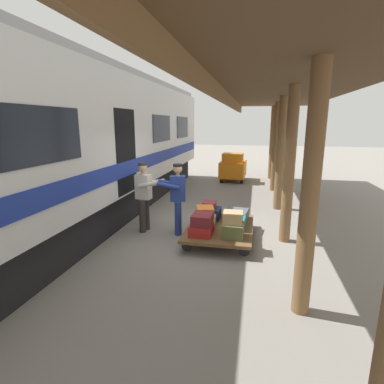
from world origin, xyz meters
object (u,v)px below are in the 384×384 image
object	(u,v)px
train_car	(70,146)
suitcase_teal_softside	(235,223)
suitcase_navy_fabric	(210,213)
porter_in_overalls	(177,196)
suitcase_burgundy_valise	(209,205)
suitcase_olive_duffel	(233,230)
suitcase_slate_roller	(236,215)
suitcase_orange_carryall	(205,212)
porter_by_door	(144,195)
luggage_cart	(220,228)
baggage_tug	(233,167)
suitcase_cream_canvas	(206,222)
suitcase_red_plastic	(201,229)
suitcase_tan_vintage	(233,218)
suitcase_maroon_trunk	(202,219)

from	to	relation	value
train_car	suitcase_teal_softside	bearing A→B (deg)	177.55
suitcase_navy_fabric	porter_in_overalls	distance (m)	0.99
train_car	suitcase_burgundy_valise	distance (m)	3.77
suitcase_olive_duffel	porter_in_overalls	xyz separation A→B (m)	(1.38, -0.70, 0.49)
suitcase_slate_roller	suitcase_orange_carryall	xyz separation A→B (m)	(0.69, 0.56, 0.20)
suitcase_olive_duffel	porter_by_door	bearing A→B (deg)	-17.83
luggage_cart	suitcase_olive_duffel	distance (m)	0.70
train_car	baggage_tug	bearing A→B (deg)	-116.62
suitcase_cream_canvas	porter_by_door	xyz separation A→B (m)	(1.54, -0.13, 0.54)
luggage_cart	porter_in_overalls	xyz separation A→B (m)	(1.05, -0.12, 0.67)
suitcase_red_plastic	suitcase_tan_vintage	size ratio (longest dim) A/B	1.36
suitcase_teal_softside	suitcase_slate_roller	bearing A→B (deg)	-90.00
train_car	suitcase_tan_vintage	distance (m)	4.42
train_car	suitcase_maroon_trunk	size ratio (longest dim) A/B	30.19
suitcase_slate_roller	suitcase_red_plastic	xyz separation A→B (m)	(0.67, 1.16, -0.01)
suitcase_navy_fabric	suitcase_cream_canvas	distance (m)	0.58
suitcase_olive_duffel	suitcase_red_plastic	distance (m)	0.67
suitcase_maroon_trunk	suitcase_red_plastic	bearing A→B (deg)	48.96
suitcase_teal_softside	suitcase_slate_roller	xyz separation A→B (m)	(0.00, -0.58, 0.01)
suitcase_red_plastic	suitcase_cream_canvas	world-z (taller)	suitcase_red_plastic
suitcase_slate_roller	porter_by_door	size ratio (longest dim) A/B	0.37
suitcase_cream_canvas	suitcase_burgundy_valise	size ratio (longest dim) A/B	1.62
porter_in_overalls	luggage_cart	bearing A→B (deg)	173.53
train_car	suitcase_olive_duffel	xyz separation A→B (m)	(-4.15, 0.76, -1.62)
suitcase_red_plastic	suitcase_maroon_trunk	distance (m)	0.23
porter_in_overalls	baggage_tug	size ratio (longest dim) A/B	0.98
suitcase_navy_fabric	porter_in_overalls	xyz separation A→B (m)	(0.72, 0.46, 0.50)
suitcase_slate_roller	suitcase_red_plastic	size ratio (longest dim) A/B	1.17
suitcase_tan_vintage	baggage_tug	distance (m)	7.82
train_car	suitcase_teal_softside	size ratio (longest dim) A/B	28.83
suitcase_navy_fabric	luggage_cart	bearing A→B (deg)	119.82
suitcase_olive_duffel	suitcase_maroon_trunk	xyz separation A→B (m)	(0.65, -0.02, 0.19)
train_car	suitcase_cream_canvas	size ratio (longest dim) A/B	26.03
luggage_cart	suitcase_cream_canvas	xyz separation A→B (m)	(0.33, 0.00, 0.14)
train_car	suitcase_tan_vintage	xyz separation A→B (m)	(-4.14, 0.75, -1.35)
suitcase_teal_softside	suitcase_cream_canvas	xyz separation A→B (m)	(0.67, 0.00, -0.02)
luggage_cart	suitcase_navy_fabric	distance (m)	0.69
train_car	luggage_cart	distance (m)	4.22
suitcase_olive_duffel	suitcase_red_plastic	bearing A→B (deg)	0.00
suitcase_cream_canvas	suitcase_tan_vintage	distance (m)	0.93
train_car	suitcase_red_plastic	world-z (taller)	train_car
suitcase_red_plastic	suitcase_orange_carryall	distance (m)	0.64
suitcase_slate_roller	suitcase_cream_canvas	xyz separation A→B (m)	(0.67, 0.58, -0.02)
baggage_tug	suitcase_teal_softside	bearing A→B (deg)	94.83
suitcase_olive_duffel	suitcase_slate_roller	bearing A→B (deg)	-90.00
suitcase_olive_duffel	baggage_tug	world-z (taller)	baggage_tug
suitcase_slate_roller	suitcase_olive_duffel	bearing A→B (deg)	90.00
suitcase_navy_fabric	train_car	bearing A→B (deg)	6.61
suitcase_teal_softside	suitcase_red_plastic	world-z (taller)	suitcase_teal_softside
luggage_cart	suitcase_olive_duffel	size ratio (longest dim) A/B	4.24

